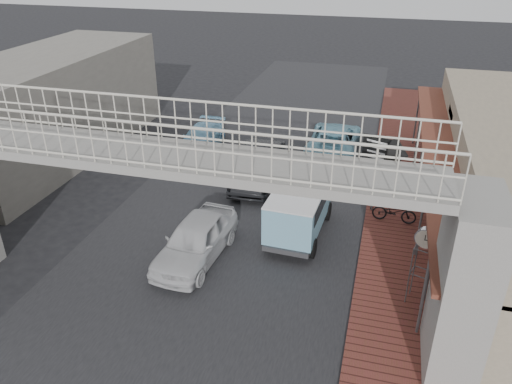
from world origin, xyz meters
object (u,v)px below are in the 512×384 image
Objects in this scene: dark_sedan at (258,166)px; motorcycle_near at (394,211)px; motorcycle_far at (379,170)px; angkot_van at (299,206)px; angkot_far at (201,138)px; street_clock at (425,242)px; angkot_curb at (334,139)px; arrow_sign at (398,155)px; white_hatchback at (196,240)px.

motorcycle_near is at bearing -23.23° from dark_sedan.
motorcycle_near is 3.61m from motorcycle_far.
angkot_van is at bearing 175.96° from motorcycle_far.
street_clock reaches higher than angkot_far.
angkot_curb is at bearing 127.29° from street_clock.
arrow_sign reaches higher than street_clock.
dark_sedan is at bearing -37.49° from angkot_far.
white_hatchback is at bearing -166.08° from street_clock.
angkot_far is 1.26× the size of arrow_sign.
dark_sedan is 1.18× the size of angkot_far.
white_hatchback is 1.34× the size of arrow_sign.
dark_sedan reaches higher than angkot_curb.
angkot_curb is at bearing 60.65° from motorcycle_far.
angkot_far is 14.86m from street_clock.
street_clock is (1.56, -8.29, 1.59)m from motorcycle_far.
motorcycle_near is at bearing -144.79° from motorcycle_far.
white_hatchback is 1.07× the size of angkot_van.
white_hatchback is 2.32× the size of motorcycle_far.
angkot_far is 2.45× the size of motorcycle_near.
angkot_van is 5.26m from street_clock.
arrow_sign is at bearing -145.98° from motorcycle_far.
street_clock reaches higher than white_hatchback.
angkot_far is at bearing 176.79° from arrow_sign.
dark_sedan is 9.92m from street_clock.
white_hatchback is 0.82× the size of angkot_curb.
dark_sedan is at bearing 126.07° from motorcycle_far.
street_clock is 0.79× the size of arrow_sign.
angkot_curb is 7.17m from arrow_sign.
dark_sedan reaches higher than angkot_far.
motorcycle_far is at bearing 118.69° from street_clock.
motorcycle_far is 0.57× the size of arrow_sign.
motorcycle_near is at bearing -46.14° from arrow_sign.
white_hatchback reaches higher than angkot_curb.
motorcycle_far is (9.25, -1.76, 0.07)m from angkot_far.
street_clock is at bearing -167.16° from motorcycle_near.
arrow_sign is at bearing 40.31° from white_hatchback.
white_hatchback is 1.69× the size of street_clock.
angkot_far is 11.35m from motorcycle_near.
motorcycle_far is (5.80, 7.76, -0.08)m from white_hatchback.
motorcycle_near is 0.90× the size of motorcycle_far.
street_clock is (7.36, -0.53, 1.51)m from white_hatchback.
dark_sedan is 5.22m from angkot_curb.
dark_sedan is (0.50, 6.49, 0.06)m from white_hatchback.
dark_sedan reaches higher than white_hatchback.
arrow_sign is (5.93, -1.82, 1.94)m from dark_sedan.
motorcycle_far is at bearing 127.95° from angkot_curb.
white_hatchback is 0.90× the size of dark_sedan.
angkot_van is at bearing 42.34° from white_hatchback.
arrow_sign reaches higher than angkot_van.
motorcycle_near is 0.51× the size of arrow_sign.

